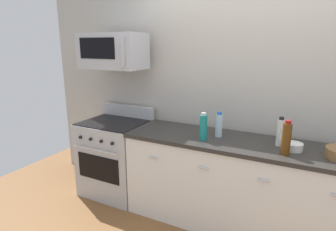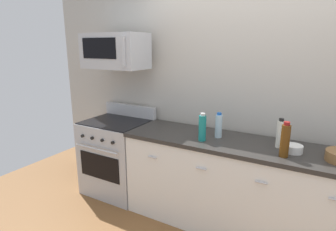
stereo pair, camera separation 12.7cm
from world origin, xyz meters
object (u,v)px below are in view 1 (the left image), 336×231
object	(u,v)px
range_oven	(116,157)
bottle_vinegar_white	(280,132)
bottle_wine_amber	(286,139)
bottle_water_clear	(219,125)
bottle_sparkling_teal	(203,127)
bowl_white_ceramic	(294,146)
microwave	(113,51)

from	to	relation	value
range_oven	bottle_vinegar_white	world-z (taller)	bottle_vinegar_white
bottle_wine_amber	bottle_vinegar_white	world-z (taller)	bottle_wine_amber
range_oven	bottle_water_clear	size ratio (longest dim) A/B	4.24
bottle_sparkling_teal	bowl_white_ceramic	xyz separation A→B (m)	(0.80, 0.11, -0.10)
microwave	bowl_white_ceramic	world-z (taller)	microwave
bottle_wine_amber	bottle_water_clear	bearing A→B (deg)	162.03
microwave	bottle_wine_amber	bearing A→B (deg)	-6.20
bottle_water_clear	bottle_sparkling_teal	bearing A→B (deg)	-120.57
microwave	bottle_wine_amber	distance (m)	2.05
range_oven	bottle_sparkling_teal	world-z (taller)	bottle_sparkling_teal
range_oven	bottle_sparkling_teal	xyz separation A→B (m)	(1.18, -0.13, 0.58)
microwave	bottle_sparkling_teal	distance (m)	1.38
bottle_water_clear	bottle_vinegar_white	distance (m)	0.57
bowl_white_ceramic	microwave	bearing A→B (deg)	178.12
range_oven	bottle_wine_amber	size ratio (longest dim) A/B	3.58
bottle_vinegar_white	bowl_white_ceramic	world-z (taller)	bottle_vinegar_white
bottle_wine_amber	bottle_sparkling_teal	distance (m)	0.74
bottle_wine_amber	bottle_sparkling_teal	xyz separation A→B (m)	(-0.74, 0.04, -0.01)
bottle_wine_amber	bowl_white_ceramic	bearing A→B (deg)	68.29
bowl_white_ceramic	bottle_wine_amber	bearing A→B (deg)	-111.71
bottle_wine_amber	bottle_water_clear	world-z (taller)	bottle_wine_amber
bottle_water_clear	bowl_white_ceramic	world-z (taller)	bottle_water_clear
bottle_sparkling_teal	bowl_white_ceramic	world-z (taller)	bottle_sparkling_teal
range_oven	bottle_wine_amber	bearing A→B (deg)	-4.88
bottle_wine_amber	bowl_white_ceramic	size ratio (longest dim) A/B	1.91
microwave	bottle_vinegar_white	size ratio (longest dim) A/B	2.77
bottle_sparkling_teal	bottle_wine_amber	bearing A→B (deg)	-2.71
bottle_vinegar_white	bowl_white_ceramic	xyz separation A→B (m)	(0.13, -0.07, -0.09)
bottle_vinegar_white	microwave	bearing A→B (deg)	-179.91
bottle_wine_amber	bottle_vinegar_white	distance (m)	0.22
microwave	bottle_water_clear	distance (m)	1.47
range_oven	bowl_white_ceramic	bearing A→B (deg)	-0.58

